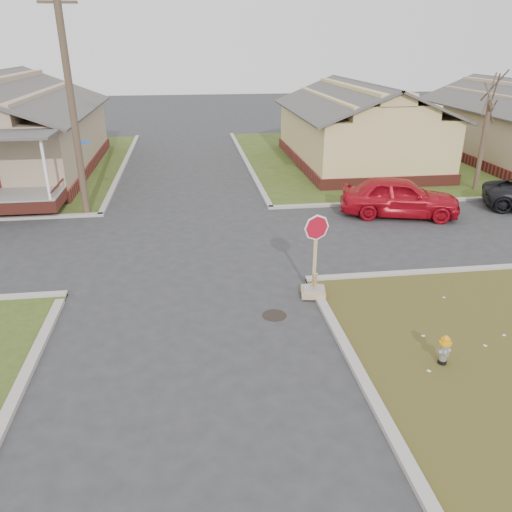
{
  "coord_description": "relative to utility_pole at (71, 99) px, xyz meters",
  "views": [
    {
      "loc": [
        0.15,
        -11.88,
        6.71
      ],
      "look_at": [
        1.91,
        1.0,
        1.1
      ],
      "focal_mm": 35.0,
      "sensor_mm": 36.0,
      "label": 1
    }
  ],
  "objects": [
    {
      "name": "stop_sign",
      "position": [
        7.68,
        -8.48,
        -4.09
      ],
      "size": [
        0.69,
        0.67,
        2.42
      ],
      "rotation": [
        0.0,
        0.0,
        -0.17
      ],
      "color": "#A37D58",
      "rests_on": "ground"
    },
    {
      "name": "side_house_yellow",
      "position": [
        14.2,
        7.6,
        -2.47
      ],
      "size": [
        7.6,
        11.6,
        4.7
      ],
      "color": "maroon",
      "rests_on": "ground"
    },
    {
      "name": "curbs",
      "position": [
        4.2,
        -3.9,
        -4.66
      ],
      "size": [
        80.0,
        40.0,
        0.12
      ],
      "primitive_type": null,
      "color": "#ABA39A",
      "rests_on": "ground"
    },
    {
      "name": "manhole",
      "position": [
        6.4,
        -9.4,
        -4.66
      ],
      "size": [
        0.64,
        0.64,
        0.01
      ],
      "primitive_type": "cylinder",
      "color": "black",
      "rests_on": "ground"
    },
    {
      "name": "tree_mid_right",
      "position": [
        18.2,
        1.3,
        -2.51
      ],
      "size": [
        0.22,
        0.22,
        4.2
      ],
      "primitive_type": "cylinder",
      "color": "#463628",
      "rests_on": "verge_far_right"
    },
    {
      "name": "red_sedan",
      "position": [
        12.91,
        -1.93,
        -3.85
      ],
      "size": [
        5.13,
        3.13,
        1.63
      ],
      "primitive_type": "imported",
      "rotation": [
        0.0,
        0.0,
        1.3
      ],
      "color": "#AE0C1A",
      "rests_on": "ground"
    },
    {
      "name": "utility_pole",
      "position": [
        0.0,
        0.0,
        0.0
      ],
      "size": [
        1.8,
        0.28,
        9.0
      ],
      "color": "#463628",
      "rests_on": "ground"
    },
    {
      "name": "fire_hydrant",
      "position": [
        9.76,
        -12.09,
        -4.22
      ],
      "size": [
        0.27,
        0.27,
        0.72
      ],
      "rotation": [
        0.0,
        0.0,
        0.14
      ],
      "color": "black",
      "rests_on": "ground"
    },
    {
      "name": "ground",
      "position": [
        4.2,
        -8.9,
        -4.66
      ],
      "size": [
        120.0,
        120.0,
        0.0
      ],
      "primitive_type": "plane",
      "color": "#2D2D30",
      "rests_on": "ground"
    }
  ]
}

